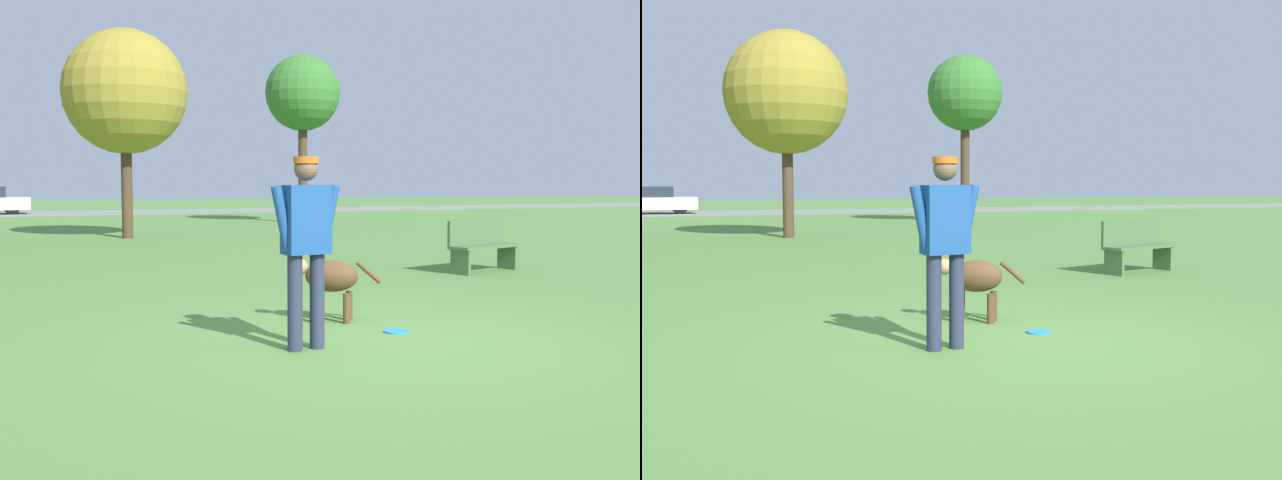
{
  "view_description": "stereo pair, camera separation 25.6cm",
  "coord_description": "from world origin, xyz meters",
  "views": [
    {
      "loc": [
        -3.18,
        -5.9,
        1.43
      ],
      "look_at": [
        -0.33,
        0.53,
        0.9
      ],
      "focal_mm": 42.0,
      "sensor_mm": 36.0,
      "label": 1
    },
    {
      "loc": [
        -2.94,
        -6.0,
        1.43
      ],
      "look_at": [
        -0.33,
        0.53,
        0.9
      ],
      "focal_mm": 42.0,
      "sensor_mm": 36.0,
      "label": 2
    }
  ],
  "objects": [
    {
      "name": "park_bench",
      "position": [
        4.13,
        4.11,
        0.45
      ],
      "size": [
        1.46,
        0.8,
        0.84
      ],
      "rotation": [
        0.0,
        0.0,
        0.3
      ],
      "color": "#4C6B42",
      "rests_on": "ground_plane"
    },
    {
      "name": "ground_plane",
      "position": [
        0.0,
        0.0,
        0.0
      ],
      "size": [
        120.0,
        120.0,
        0.0
      ],
      "primitive_type": "plane",
      "color": "#56843D"
    },
    {
      "name": "tree_mid_center",
      "position": [
        0.13,
        13.99,
        3.78
      ],
      "size": [
        3.21,
        3.21,
        5.4
      ],
      "color": "#4C3826",
      "rests_on": "ground_plane"
    },
    {
      "name": "far_road_strip",
      "position": [
        0.0,
        31.85,
        0.01
      ],
      "size": [
        120.0,
        6.0,
        0.01
      ],
      "color": "gray",
      "rests_on": "ground_plane"
    },
    {
      "name": "frisbee",
      "position": [
        0.38,
        0.31,
        0.01
      ],
      "size": [
        0.24,
        0.24,
        0.02
      ],
      "color": "#268CE5",
      "rests_on": "ground_plane"
    },
    {
      "name": "tree_far_right",
      "position": [
        7.25,
        19.16,
        4.61
      ],
      "size": [
        2.71,
        2.71,
        6.02
      ],
      "color": "#4C3826",
      "rests_on": "ground_plane"
    },
    {
      "name": "dog",
      "position": [
        0.02,
        1.1,
        0.45
      ],
      "size": [
        0.84,
        0.64,
        0.65
      ],
      "rotation": [
        0.0,
        0.0,
        2.52
      ],
      "color": "brown",
      "rests_on": "ground_plane"
    },
    {
      "name": "person",
      "position": [
        -0.7,
        -0.02,
        0.98
      ],
      "size": [
        0.66,
        0.25,
        1.66
      ],
      "rotation": [
        0.0,
        0.0,
        0.09
      ],
      "color": "#2D334C",
      "rests_on": "ground_plane"
    }
  ]
}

